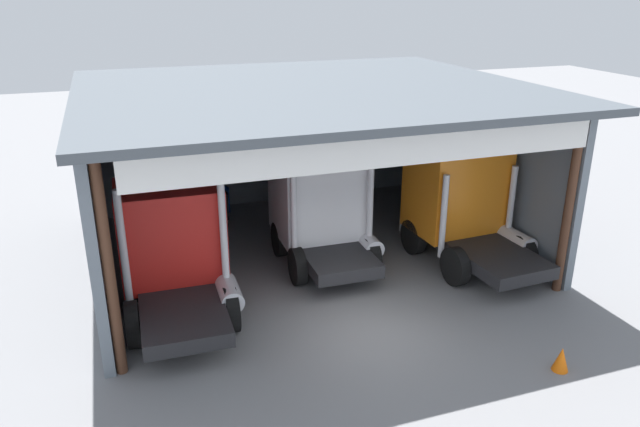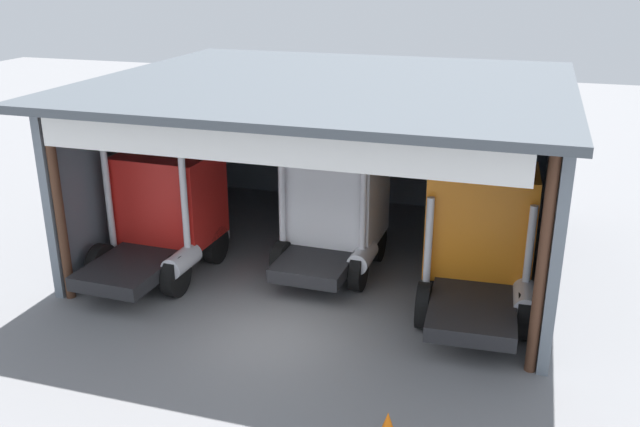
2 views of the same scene
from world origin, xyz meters
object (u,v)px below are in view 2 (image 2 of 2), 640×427
at_px(truck_orange_yard_outside, 480,237).
at_px(traffic_cone, 388,425).
at_px(truck_white_center_bay, 335,202).
at_px(tool_cart, 303,193).
at_px(truck_red_center_left_bay, 165,211).
at_px(oil_drum, 318,190).

relative_size(truck_orange_yard_outside, traffic_cone, 8.66).
relative_size(truck_white_center_bay, tool_cart, 4.35).
xyz_separation_m(truck_red_center_left_bay, traffic_cone, (7.53, -5.54, -1.43)).
xyz_separation_m(truck_red_center_left_bay, truck_white_center_bay, (4.47, 1.60, 0.20)).
height_order(truck_red_center_left_bay, traffic_cone, truck_red_center_left_bay).
distance_m(truck_white_center_bay, traffic_cone, 7.94).
xyz_separation_m(oil_drum, traffic_cone, (5.15, -12.19, -0.18)).
bearing_deg(truck_white_center_bay, oil_drum, 113.79).
xyz_separation_m(truck_red_center_left_bay, truck_orange_yard_outside, (8.55, 0.40, 0.08)).
xyz_separation_m(tool_cart, traffic_cone, (5.52, -11.59, -0.22)).
height_order(truck_white_center_bay, truck_orange_yard_outside, truck_white_center_bay).
height_order(truck_red_center_left_bay, oil_drum, truck_red_center_left_bay).
height_order(truck_orange_yard_outside, oil_drum, truck_orange_yard_outside).
bearing_deg(traffic_cone, truck_white_center_bay, 113.19).
distance_m(truck_white_center_bay, oil_drum, 5.66).
xyz_separation_m(truck_white_center_bay, traffic_cone, (3.06, -7.14, -1.64)).
xyz_separation_m(truck_white_center_bay, oil_drum, (-2.09, 5.06, -1.45)).
relative_size(oil_drum, traffic_cone, 1.66).
bearing_deg(traffic_cone, truck_red_center_left_bay, 143.64).
bearing_deg(truck_orange_yard_outside, oil_drum, 131.67).
xyz_separation_m(oil_drum, tool_cart, (-0.37, -0.61, 0.04)).
bearing_deg(truck_red_center_left_bay, truck_white_center_bay, 21.37).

